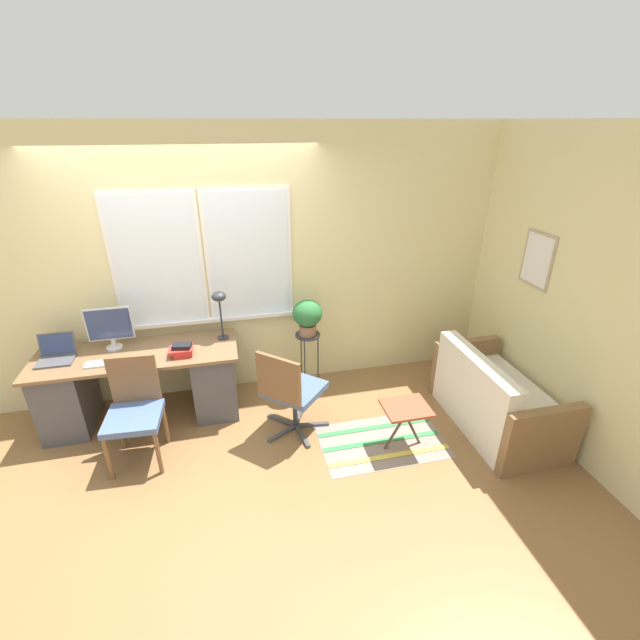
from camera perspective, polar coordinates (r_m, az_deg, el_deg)
name	(u,v)px	position (r m, az deg, el deg)	size (l,w,h in m)	color
ground_plane	(208,428)	(4.38, -14.76, -13.79)	(14.00, 14.00, 0.00)	olive
wall_back_with_window	(193,270)	(4.39, -16.54, 6.37)	(9.00, 0.12, 2.70)	beige
wall_right_with_picture	(524,271)	(4.66, 25.53, 5.94)	(0.08, 9.00, 2.70)	beige
desk	(143,383)	(4.50, -22.56, -7.82)	(1.83, 0.66, 0.72)	brown
laptop	(56,355)	(4.53, -31.74, -3.98)	(0.30, 0.26, 0.22)	#4C4C51
monitor	(110,327)	(4.42, -26.22, -0.78)	(0.41, 0.15, 0.41)	silver
keyboard	(106,363)	(4.26, -26.59, -5.16)	(0.36, 0.11, 0.02)	silver
mouse	(136,359)	(4.19, -23.30, -4.78)	(0.04, 0.07, 0.04)	slate
desk_lamp	(219,301)	(4.20, -13.28, 2.47)	(0.14, 0.14, 0.49)	#2D2D33
book_stack	(182,350)	(4.13, -17.94, -3.83)	(0.21, 0.17, 0.11)	red
desk_chair_wooden	(134,409)	(3.99, -23.54, -10.79)	(0.46, 0.47, 0.91)	brown
office_chair_swivel	(290,390)	(3.93, -4.02, -9.27)	(0.67, 0.67, 0.90)	#47474C
couch_loveseat	(494,401)	(4.44, 22.17, -9.93)	(0.71, 1.31, 0.77)	white
plant_stand	(308,341)	(4.47, -1.64, -2.88)	(0.26, 0.26, 0.68)	#333338
potted_plant	(307,315)	(4.34, -1.69, 0.66)	(0.31, 0.31, 0.38)	#9E6B4C
floor_rug_striped	(382,441)	(4.14, 8.29, -15.70)	(1.14, 0.69, 0.01)	gray
folding_stool	(406,411)	(3.88, 11.38, -11.77)	(0.40, 0.34, 0.44)	#B24C33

